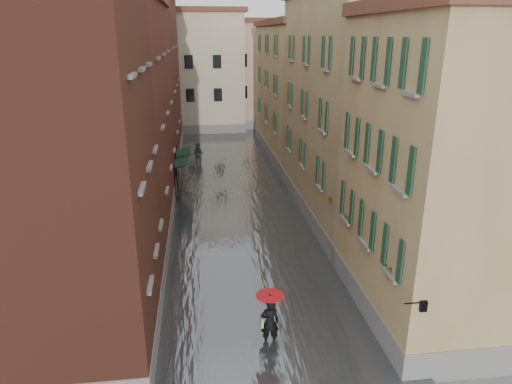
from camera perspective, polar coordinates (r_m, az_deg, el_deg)
ground at (r=20.52m, az=0.08°, el=-12.72°), size 120.00×120.00×0.00m
floodwater at (r=32.20m, az=-2.86°, el=-0.32°), size 10.00×60.00×0.20m
building_left_near at (r=16.59m, az=-23.72°, el=2.35°), size 6.00×8.00×13.00m
building_left_mid at (r=27.10m, az=-17.48°, el=8.56°), size 6.00×14.00×12.50m
building_left_far at (r=41.73m, az=-14.16°, el=13.35°), size 6.00×16.00×14.00m
building_right_near at (r=18.55m, az=22.92°, el=1.70°), size 6.00×8.00×11.50m
building_right_mid at (r=28.18m, az=12.15°, el=9.90°), size 6.00×14.00×13.00m
building_right_far at (r=42.60m, az=5.46°, el=12.24°), size 6.00×16.00×11.50m
building_end_cream at (r=55.45m, az=-8.27°, el=14.52°), size 12.00×9.00×13.00m
building_end_pink at (r=58.06m, az=0.98°, el=14.41°), size 10.00×9.00×12.00m
awning_near at (r=31.84m, az=-9.27°, el=3.68°), size 1.09×2.81×2.80m
awning_far at (r=34.05m, az=-9.16°, el=4.70°), size 1.09×2.85×2.80m
wall_lantern at (r=15.21m, az=20.04°, el=-13.14°), size 0.71×0.22×0.35m
window_planters at (r=19.49m, az=12.34°, el=-3.38°), size 0.59×7.90×0.84m
pedestrian_main at (r=17.02m, az=1.73°, el=-15.02°), size 1.05×1.05×2.06m
pedestrian_far at (r=40.20m, az=-7.20°, el=4.76°), size 1.08×0.96×1.85m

